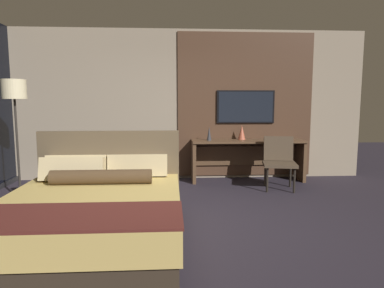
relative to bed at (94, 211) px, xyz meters
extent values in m
plane|color=#28232D|center=(0.90, 0.34, -0.31)|extent=(16.00, 16.00, 0.00)
cube|color=gray|center=(0.90, 2.94, 1.09)|extent=(7.20, 0.06, 2.80)
cube|color=#4C3323|center=(2.23, 2.90, 1.09)|extent=(2.57, 0.03, 2.70)
cube|color=#33281E|center=(0.01, -0.12, -0.20)|extent=(1.74, 1.98, 0.22)
cube|color=tan|center=(0.01, -0.12, 0.06)|extent=(1.79, 2.04, 0.29)
cube|color=#56231E|center=(0.01, -0.78, 0.21)|extent=(1.81, 0.71, 0.02)
cube|color=brown|center=(0.01, 0.94, 0.23)|extent=(1.83, 0.08, 1.09)
cube|color=#C6B284|center=(-0.38, 0.80, 0.34)|extent=(0.75, 0.23, 0.31)
cube|color=#C6B284|center=(0.39, 0.80, 0.34)|extent=(0.75, 0.23, 0.31)
cube|color=#C6B284|center=(-0.38, 0.59, 0.34)|extent=(0.75, 0.25, 0.32)
cylinder|color=#4C3823|center=(0.01, 0.38, 0.29)|extent=(1.16, 0.17, 0.17)
cube|color=brown|center=(2.23, 2.61, 0.44)|extent=(2.07, 0.52, 0.03)
cube|color=brown|center=(1.23, 2.61, 0.05)|extent=(0.06, 0.47, 0.73)
cube|color=brown|center=(3.23, 2.61, 0.05)|extent=(0.06, 0.47, 0.73)
cube|color=brown|center=(2.23, 2.85, 0.13)|extent=(1.95, 0.02, 0.36)
cube|color=black|center=(2.23, 2.87, 1.06)|extent=(1.10, 0.04, 0.62)
cube|color=black|center=(2.23, 2.85, 1.06)|extent=(1.03, 0.01, 0.57)
cube|color=#4C3D2D|center=(2.62, 1.94, 0.12)|extent=(0.62, 0.60, 0.05)
cube|color=#4C3D2D|center=(2.66, 2.16, 0.36)|extent=(0.50, 0.19, 0.42)
cylinder|color=black|center=(2.37, 1.78, -0.11)|extent=(0.04, 0.04, 0.41)
cylinder|color=black|center=(2.79, 1.70, -0.11)|extent=(0.04, 0.04, 0.41)
cylinder|color=black|center=(2.45, 2.18, -0.11)|extent=(0.04, 0.04, 0.41)
cylinder|color=black|center=(2.87, 2.10, -0.11)|extent=(0.04, 0.04, 0.41)
cylinder|color=#282623|center=(-1.44, 1.57, -0.29)|extent=(0.28, 0.28, 0.03)
cylinder|color=#332D28|center=(-1.44, 1.57, 0.46)|extent=(0.03, 0.03, 1.54)
cylinder|color=beige|center=(-1.44, 1.57, 1.34)|extent=(0.34, 0.34, 0.28)
cone|color=#B2563D|center=(2.14, 2.71, 0.59)|extent=(0.14, 0.14, 0.27)
cone|color=#333338|center=(1.51, 2.62, 0.58)|extent=(0.09, 0.09, 0.25)
cube|color=navy|center=(2.76, 2.63, 0.47)|extent=(0.26, 0.22, 0.03)
camera|label=1|loc=(0.82, -3.57, 1.15)|focal=32.00mm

